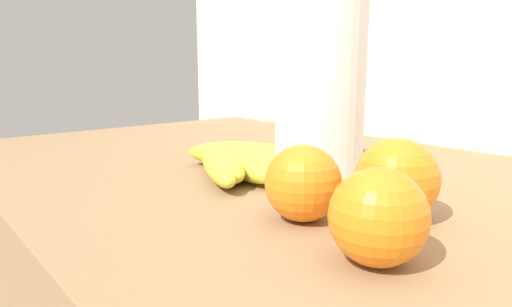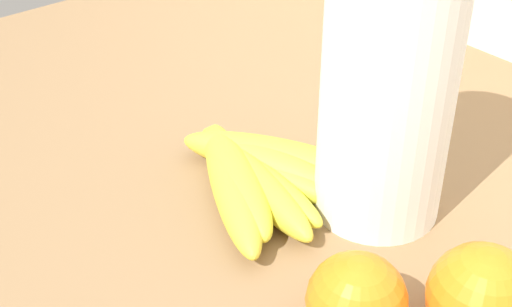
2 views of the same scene
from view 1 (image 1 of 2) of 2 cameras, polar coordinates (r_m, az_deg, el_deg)
name	(u,v)px [view 1 (image 1 of 2)]	position (r m, az deg, el deg)	size (l,w,h in m)	color
banana_bunch	(234,161)	(0.64, -2.85, -0.92)	(0.22, 0.20, 0.04)	gold
orange_right	(378,217)	(0.36, 15.40, -7.85)	(0.08, 0.08, 0.08)	orange
orange_back_right	(303,183)	(0.44, 6.06, -3.81)	(0.08, 0.08, 0.08)	orange
orange_center	(396,180)	(0.46, 17.60, -3.21)	(0.08, 0.08, 0.08)	orange
paper_towel_roll	(320,90)	(0.60, 8.23, 8.06)	(0.12, 0.12, 0.27)	white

